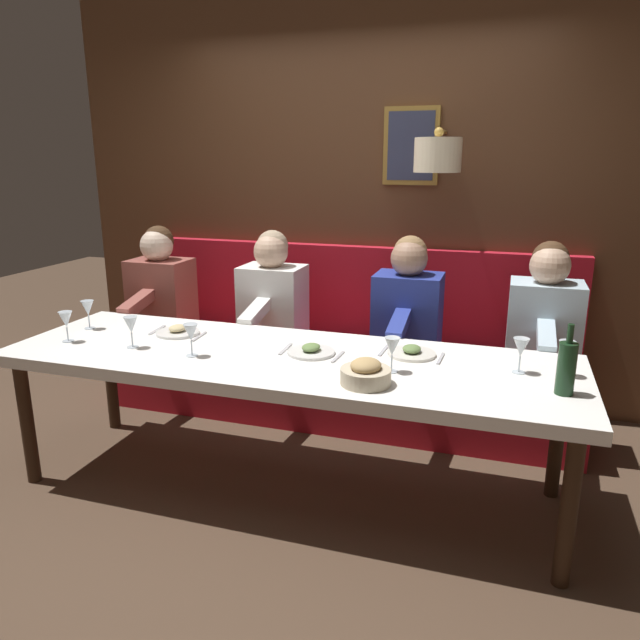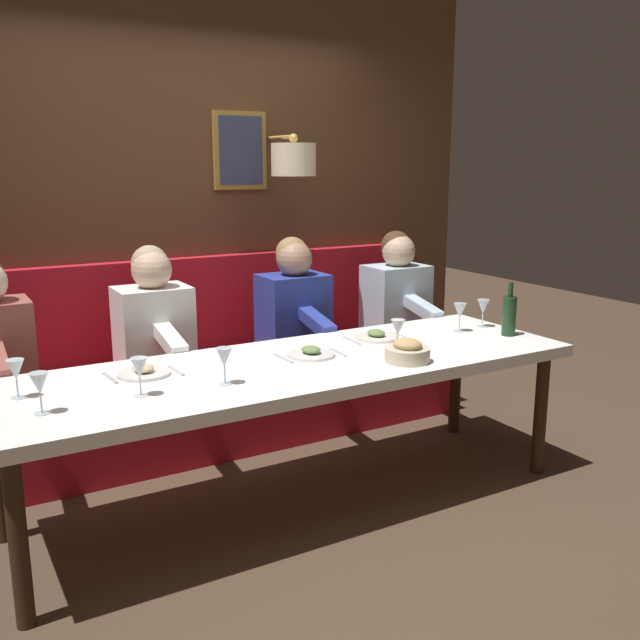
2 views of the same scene
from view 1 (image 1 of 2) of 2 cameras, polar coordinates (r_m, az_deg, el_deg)
name	(u,v)px [view 1 (image 1 of 2)]	position (r m, az deg, el deg)	size (l,w,h in m)	color
ground_plane	(287,487)	(3.27, -3.16, -15.71)	(12.00, 12.00, 0.00)	#4C3828
dining_table	(285,366)	(2.98, -3.35, -4.43)	(0.90, 2.85, 0.74)	white
banquette_bench	(335,388)	(3.93, 1.44, -6.50)	(0.52, 3.05, 0.45)	red
back_wall_panel	(360,206)	(4.21, 3.89, 10.90)	(0.59, 4.25, 2.90)	#51331E
diner_nearest	(545,316)	(3.61, 20.76, 0.35)	(0.60, 0.40, 0.79)	silver
diner_near	(408,306)	(3.64, 8.40, 1.34)	(0.60, 0.40, 0.79)	#283893
diner_middle	(272,296)	(3.88, -4.59, 2.31)	(0.60, 0.40, 0.79)	white
diner_far	(161,288)	(4.26, -15.05, 3.01)	(0.60, 0.40, 0.79)	#934C42
place_setting_0	(178,331)	(3.39, -13.50, -1.07)	(0.24, 0.32, 0.05)	silver
place_setting_1	(311,351)	(2.97, -0.86, -2.98)	(0.24, 0.31, 0.05)	silver
place_setting_2	(412,352)	(2.98, 8.79, -3.08)	(0.24, 0.31, 0.05)	silver
wine_glass_0	(131,326)	(3.18, -17.69, -0.52)	(0.07, 0.07, 0.16)	silver
wine_glass_1	(521,348)	(2.83, 18.71, -2.58)	(0.07, 0.07, 0.16)	silver
wine_glass_2	(66,320)	(3.41, -23.20, -0.02)	(0.07, 0.07, 0.16)	silver
wine_glass_3	(88,309)	(3.62, -21.39, 1.01)	(0.07, 0.07, 0.16)	silver
wine_glass_4	(191,333)	(2.97, -12.29, -1.25)	(0.07, 0.07, 0.16)	silver
wine_glass_5	(567,351)	(2.86, 22.59, -2.77)	(0.07, 0.07, 0.16)	silver
wine_glass_6	(392,347)	(2.71, 6.93, -2.63)	(0.07, 0.07, 0.16)	silver
wine_bottle	(566,367)	(2.64, 22.57, -4.22)	(0.08, 0.08, 0.30)	#19381E
bread_bowl	(366,374)	(2.57, 4.40, -5.14)	(0.22, 0.22, 0.12)	beige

